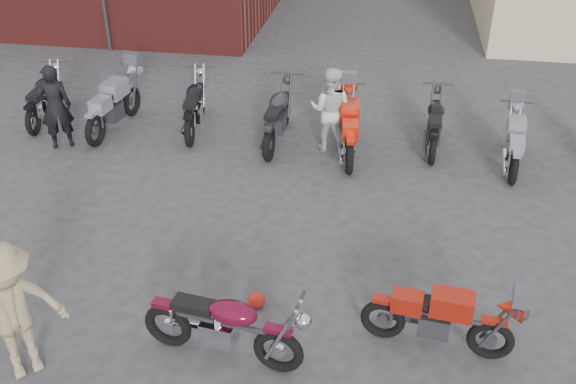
% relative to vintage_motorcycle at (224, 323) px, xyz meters
% --- Properties ---
extents(ground, '(90.00, 90.00, 0.00)m').
position_rel_vintage_motorcycle_xyz_m(ground, '(0.67, 0.75, -0.58)').
color(ground, '#313134').
extents(vintage_motorcycle, '(2.05, 0.91, 1.15)m').
position_rel_vintage_motorcycle_xyz_m(vintage_motorcycle, '(0.00, 0.00, 0.00)').
color(vintage_motorcycle, '#560A20').
rests_on(vintage_motorcycle, ground).
extents(sportbike, '(1.86, 0.80, 1.05)m').
position_rel_vintage_motorcycle_xyz_m(sportbike, '(2.55, 0.62, -0.05)').
color(sportbike, '#9C190D').
rests_on(sportbike, ground).
extents(helmet, '(0.27, 0.27, 0.22)m').
position_rel_vintage_motorcycle_xyz_m(helmet, '(0.17, 0.99, -0.46)').
color(helmet, red).
rests_on(helmet, ground).
extents(person_dark, '(0.74, 0.66, 1.69)m').
position_rel_vintage_motorcycle_xyz_m(person_dark, '(-4.64, 5.01, 0.27)').
color(person_dark, black).
rests_on(person_dark, ground).
extents(person_light, '(0.88, 0.72, 1.67)m').
position_rel_vintage_motorcycle_xyz_m(person_light, '(0.61, 5.79, 0.26)').
color(person_light, silver).
rests_on(person_light, ground).
extents(person_tan, '(1.33, 1.29, 1.82)m').
position_rel_vintage_motorcycle_xyz_m(person_tan, '(-2.30, -0.59, 0.33)').
color(person_tan, '#9E8561').
rests_on(person_tan, ground).
extents(row_bike_0, '(0.90, 2.01, 1.12)m').
position_rel_vintage_motorcycle_xyz_m(row_bike_0, '(-5.53, 6.13, -0.01)').
color(row_bike_0, black).
rests_on(row_bike_0, ground).
extents(row_bike_1, '(0.91, 2.16, 1.22)m').
position_rel_vintage_motorcycle_xyz_m(row_bike_1, '(-3.88, 5.95, 0.04)').
color(row_bike_1, gray).
rests_on(row_bike_1, ground).
extents(row_bike_2, '(0.95, 2.10, 1.18)m').
position_rel_vintage_motorcycle_xyz_m(row_bike_2, '(-2.24, 6.22, 0.01)').
color(row_bike_2, black).
rests_on(row_bike_2, ground).
extents(row_bike_3, '(0.75, 2.15, 1.24)m').
position_rel_vintage_motorcycle_xyz_m(row_bike_3, '(-0.45, 5.93, 0.04)').
color(row_bike_3, '#262628').
rests_on(row_bike_3, ground).
extents(row_bike_4, '(0.93, 2.15, 1.21)m').
position_rel_vintage_motorcycle_xyz_m(row_bike_4, '(0.99, 5.66, 0.03)').
color(row_bike_4, red).
rests_on(row_bike_4, ground).
extents(row_bike_5, '(0.71, 1.95, 1.12)m').
position_rel_vintage_motorcycle_xyz_m(row_bike_5, '(2.62, 6.23, -0.02)').
color(row_bike_5, black).
rests_on(row_bike_5, ground).
extents(row_bike_6, '(0.78, 1.90, 1.07)m').
position_rel_vintage_motorcycle_xyz_m(row_bike_6, '(4.05, 5.67, -0.04)').
color(row_bike_6, gray).
rests_on(row_bike_6, ground).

